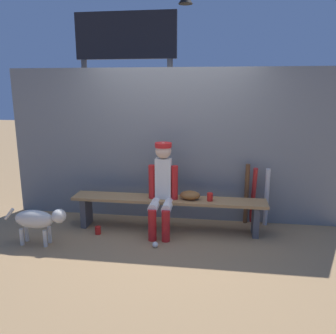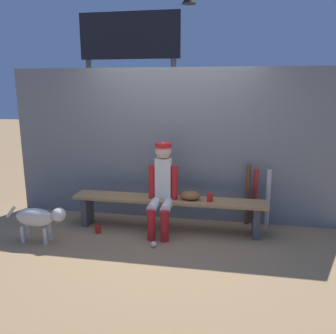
# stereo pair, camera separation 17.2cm
# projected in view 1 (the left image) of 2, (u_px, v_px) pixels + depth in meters

# --- Properties ---
(ground_plane) EXTENTS (30.00, 30.00, 0.00)m
(ground_plane) POSITION_uv_depth(u_px,v_px,m) (168.00, 229.00, 4.97)
(ground_plane) COLOR #9E7A51
(chainlink_fence) EXTENTS (4.99, 0.03, 2.26)m
(chainlink_fence) POSITION_uv_depth(u_px,v_px,m) (173.00, 146.00, 5.17)
(chainlink_fence) COLOR slate
(chainlink_fence) RESTS_ON ground_plane
(dugout_bench) EXTENTS (2.72, 0.36, 0.47)m
(dugout_bench) POSITION_uv_depth(u_px,v_px,m) (168.00, 205.00, 4.89)
(dugout_bench) COLOR #AD7F4C
(dugout_bench) RESTS_ON ground_plane
(player_seated) EXTENTS (0.41, 0.55, 1.25)m
(player_seated) POSITION_uv_depth(u_px,v_px,m) (162.00, 186.00, 4.72)
(player_seated) COLOR silver
(player_seated) RESTS_ON ground_plane
(baseball_glove) EXTENTS (0.28, 0.20, 0.12)m
(baseball_glove) POSITION_uv_depth(u_px,v_px,m) (190.00, 195.00, 4.81)
(baseball_glove) COLOR brown
(baseball_glove) RESTS_ON dugout_bench
(bat_wood_dark) EXTENTS (0.08, 0.17, 0.92)m
(bat_wood_dark) POSITION_uv_depth(u_px,v_px,m) (246.00, 194.00, 5.07)
(bat_wood_dark) COLOR brown
(bat_wood_dark) RESTS_ON ground_plane
(bat_aluminum_red) EXTENTS (0.07, 0.25, 0.87)m
(bat_aluminum_red) POSITION_uv_depth(u_px,v_px,m) (253.00, 196.00, 5.08)
(bat_aluminum_red) COLOR #B22323
(bat_aluminum_red) RESTS_ON ground_plane
(bat_aluminum_silver) EXTENTS (0.08, 0.14, 0.87)m
(bat_aluminum_silver) POSITION_uv_depth(u_px,v_px,m) (267.00, 197.00, 5.01)
(bat_aluminum_silver) COLOR #B7B7BC
(bat_aluminum_silver) RESTS_ON ground_plane
(baseball) EXTENTS (0.07, 0.07, 0.07)m
(baseball) POSITION_uv_depth(u_px,v_px,m) (155.00, 245.00, 4.41)
(baseball) COLOR white
(baseball) RESTS_ON ground_plane
(cup_on_ground) EXTENTS (0.08, 0.08, 0.11)m
(cup_on_ground) POSITION_uv_depth(u_px,v_px,m) (98.00, 230.00, 4.80)
(cup_on_ground) COLOR red
(cup_on_ground) RESTS_ON ground_plane
(cup_on_bench) EXTENTS (0.08, 0.08, 0.11)m
(cup_on_bench) POSITION_uv_depth(u_px,v_px,m) (210.00, 197.00, 4.74)
(cup_on_bench) COLOR red
(cup_on_bench) RESTS_ON dugout_bench
(scoreboard) EXTENTS (2.08, 0.27, 3.50)m
(scoreboard) POSITION_uv_depth(u_px,v_px,m) (130.00, 61.00, 6.13)
(scoreboard) COLOR #3F3F42
(scoreboard) RESTS_ON ground_plane
(dog) EXTENTS (0.84, 0.20, 0.49)m
(dog) POSITION_uv_depth(u_px,v_px,m) (38.00, 220.00, 4.44)
(dog) COLOR beige
(dog) RESTS_ON ground_plane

